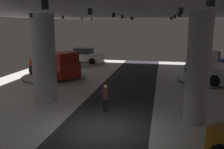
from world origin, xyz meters
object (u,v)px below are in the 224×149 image
at_px(column_right, 198,69).
at_px(display_car_deep_right, 209,60).
at_px(display_platform_far_left, 54,77).
at_px(pickup_truck_far_right, 211,68).
at_px(display_platform_far_right, 213,82).
at_px(display_platform_deep_left, 85,64).
at_px(display_car_deep_left, 85,56).
at_px(visitor_walking_near, 106,96).
at_px(column_left, 44,59).
at_px(pickup_truck_far_left, 56,66).
at_px(display_platform_deep_right, 208,68).

relative_size(column_right, display_car_deep_right, 1.24).
bearing_deg(display_platform_far_left, pickup_truck_far_right, 4.52).
xyz_separation_m(display_platform_far_right, pickup_truck_far_right, (-0.14, 0.29, 1.08)).
distance_m(display_platform_deep_left, pickup_truck_far_right, 14.63).
relative_size(display_car_deep_left, visitor_walking_near, 2.80).
relative_size(column_left, display_platform_far_left, 0.96).
distance_m(display_car_deep_left, pickup_truck_far_right, 14.62).
relative_size(display_car_deep_right, pickup_truck_far_right, 0.78).
bearing_deg(visitor_walking_near, pickup_truck_far_left, 131.19).
distance_m(column_right, display_platform_far_right, 9.39).
height_order(column_right, pickup_truck_far_right, column_right).
bearing_deg(column_left, display_car_deep_right, 49.12).
bearing_deg(column_right, display_platform_far_right, 74.17).
bearing_deg(display_platform_deep_left, visitor_walking_near, -67.81).
height_order(display_platform_far_left, display_car_deep_left, display_car_deep_left).
relative_size(column_right, display_car_deep_left, 1.24).
bearing_deg(visitor_walking_near, display_car_deep_right, 62.25).
height_order(display_car_deep_right, display_platform_far_left, display_car_deep_right).
xyz_separation_m(display_platform_deep_right, display_platform_far_left, (-14.58, -7.88, -0.01)).
bearing_deg(display_platform_deep_left, display_car_deep_right, 1.76).
bearing_deg(display_platform_far_left, display_platform_deep_left, 86.19).
distance_m(display_platform_deep_right, visitor_walking_near, 17.23).
height_order(display_platform_far_left, visitor_walking_near, visitor_walking_near).
height_order(column_left, display_car_deep_right, column_left).
bearing_deg(pickup_truck_far_left, display_platform_deep_left, 88.28).
distance_m(column_left, display_platform_far_right, 13.64).
bearing_deg(display_car_deep_left, pickup_truck_far_right, -25.95).
height_order(column_right, visitor_walking_near, column_right).
bearing_deg(column_left, display_platform_deep_left, 97.62).
height_order(display_car_deep_right, display_platform_far_right, display_car_deep_right).
xyz_separation_m(display_car_deep_left, pickup_truck_far_right, (13.15, -6.40, 0.14)).
distance_m(column_left, display_platform_deep_left, 14.05).
distance_m(display_platform_far_left, pickup_truck_far_left, 1.09).
height_order(display_platform_far_left, pickup_truck_far_left, pickup_truck_far_left).
bearing_deg(display_platform_far_right, display_platform_deep_right, 83.34).
distance_m(display_platform_deep_right, display_platform_far_right, 7.14).
relative_size(display_platform_deep_left, visitor_walking_near, 3.09).
bearing_deg(column_left, display_car_deep_left, 97.74).
bearing_deg(visitor_walking_near, column_right, -6.77).
bearing_deg(pickup_truck_far_left, display_car_deep_left, 88.51).
bearing_deg(column_left, display_platform_far_left, 110.51).
xyz_separation_m(column_left, pickup_truck_far_left, (-2.06, 6.05, -1.57)).
bearing_deg(column_right, display_platform_far_left, 144.98).
relative_size(column_left, display_platform_deep_right, 1.05).
xyz_separation_m(column_right, pickup_truck_far_right, (2.33, 8.98, -1.49)).
xyz_separation_m(display_car_deep_right, visitor_walking_near, (-8.02, -15.25, -0.12)).
distance_m(display_platform_far_right, pickup_truck_far_right, 1.13).
relative_size(display_platform_far_left, pickup_truck_far_left, 1.03).
bearing_deg(display_car_deep_right, display_car_deep_left, -178.26).
relative_size(column_left, visitor_walking_near, 3.46).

